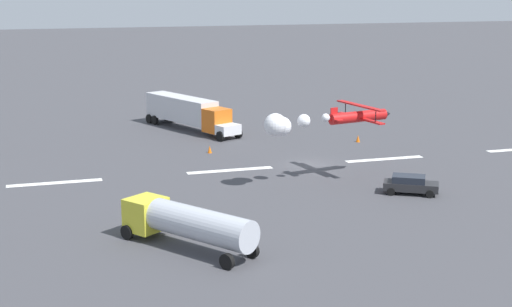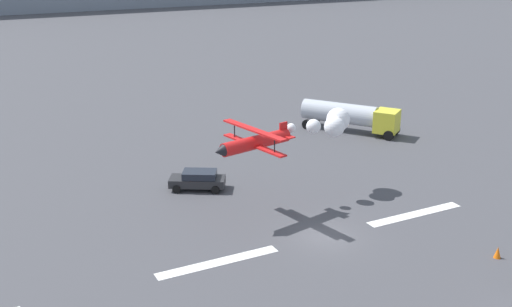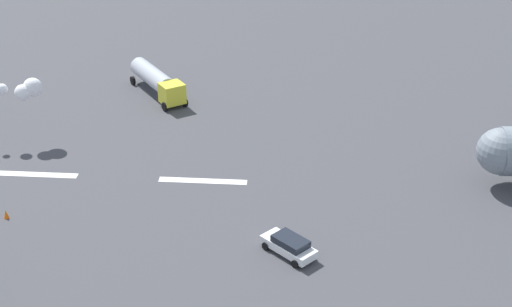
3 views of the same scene
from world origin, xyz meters
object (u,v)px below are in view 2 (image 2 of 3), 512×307
object	(u,v)px
airport_staff_sedan	(198,179)
traffic_cone_far	(498,252)
stunt_biplane_red	(306,129)
fuel_tanker_truck	(351,115)

from	to	relation	value
airport_staff_sedan	traffic_cone_far	xyz separation A→B (m)	(12.32, -19.06, -0.44)
stunt_biplane_red	fuel_tanker_truck	bearing A→B (deg)	43.71
fuel_tanker_truck	stunt_biplane_red	bearing A→B (deg)	-136.29
airport_staff_sedan	traffic_cone_far	bearing A→B (deg)	-57.12
fuel_tanker_truck	traffic_cone_far	bearing A→B (deg)	-106.03
stunt_biplane_red	traffic_cone_far	world-z (taller)	stunt_biplane_red
airport_staff_sedan	traffic_cone_far	size ratio (longest dim) A/B	6.25
fuel_tanker_truck	traffic_cone_far	size ratio (longest dim) A/B	12.74
stunt_biplane_red	fuel_tanker_truck	size ratio (longest dim) A/B	1.32
traffic_cone_far	airport_staff_sedan	bearing A→B (deg)	122.88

